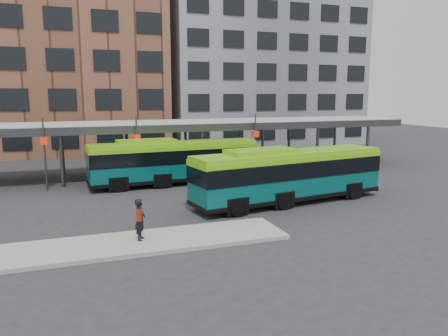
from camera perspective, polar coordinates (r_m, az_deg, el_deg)
ground at (r=23.05m, az=-0.03°, el=-6.27°), size 120.00×120.00×0.00m
boarding_island at (r=19.05m, az=-12.90°, el=-9.71°), size 14.00×3.00×0.18m
canopy at (r=34.64m, az=-7.29°, el=5.57°), size 40.00×6.53×4.80m
building_brick at (r=53.17m, az=-22.99°, el=13.95°), size 26.00×14.00×22.00m
building_grey at (r=57.96m, az=4.42°, el=13.26°), size 24.00×14.00×20.00m
bus_front at (r=25.73m, az=8.45°, el=-0.77°), size 12.22×4.32×3.30m
bus_rear at (r=31.01m, az=-6.61°, el=1.00°), size 11.94×3.21×3.26m
pedestrian at (r=18.94m, az=-10.90°, el=-6.57°), size 0.61×0.75×1.79m
bike_rack at (r=39.23m, az=12.32°, el=0.86°), size 6.49×1.33×1.06m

